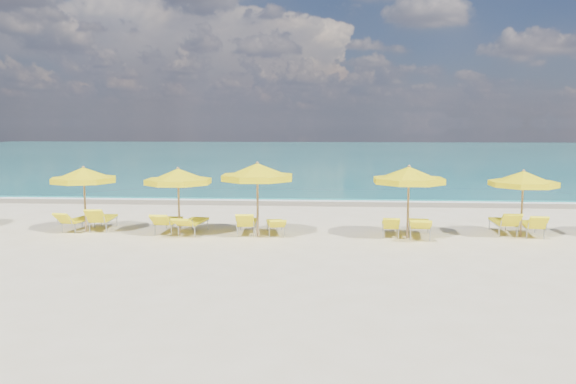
{
  "coord_description": "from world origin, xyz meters",
  "views": [
    {
      "loc": [
        1.37,
        -18.37,
        3.65
      ],
      "look_at": [
        0.0,
        1.5,
        1.2
      ],
      "focal_mm": 35.0,
      "sensor_mm": 36.0,
      "label": 1
    }
  ],
  "objects": [
    {
      "name": "wet_sand_band",
      "position": [
        0.0,
        7.4,
        0.0
      ],
      "size": [
        120.0,
        2.6,
        0.01
      ],
      "primitive_type": "cube",
      "color": "tan",
      "rests_on": "ground"
    },
    {
      "name": "lounger_6_left",
      "position": [
        7.24,
        0.39,
        0.23
      ],
      "size": [
        0.67,
        1.84,
        0.86
      ],
      "rotation": [
        0.0,
        0.0,
        -0.03
      ],
      "color": "#A5A8AD",
      "rests_on": "ground"
    },
    {
      "name": "ground_plane",
      "position": [
        0.0,
        0.0,
        0.0
      ],
      "size": [
        120.0,
        120.0,
        0.0
      ],
      "primitive_type": "plane",
      "color": "beige"
    },
    {
      "name": "lounger_6_right",
      "position": [
        8.05,
        0.1,
        0.22
      ],
      "size": [
        0.76,
        1.75,
        0.82
      ],
      "rotation": [
        0.0,
        0.0,
        -0.11
      ],
      "color": "#A5A8AD",
      "rests_on": "ground"
    },
    {
      "name": "umbrella_3",
      "position": [
        -3.45,
        -0.49,
        1.91
      ],
      "size": [
        2.93,
        2.93,
        2.24
      ],
      "rotation": [
        0.0,
        0.0,
        0.43
      ],
      "color": "#A37D51",
      "rests_on": "ground"
    },
    {
      "name": "lounger_4_left",
      "position": [
        -1.25,
        -0.2,
        0.22
      ],
      "size": [
        0.72,
        1.8,
        0.84
      ],
      "rotation": [
        0.0,
        0.0,
        0.07
      ],
      "color": "#A5A8AD",
      "rests_on": "ground"
    },
    {
      "name": "umbrella_6",
      "position": [
        7.64,
        -0.1,
        1.87
      ],
      "size": [
        2.84,
        2.84,
        2.19
      ],
      "rotation": [
        0.0,
        0.0,
        0.41
      ],
      "color": "#A37D51",
      "rests_on": "ground"
    },
    {
      "name": "umbrella_4",
      "position": [
        -0.84,
        -0.55,
        2.07
      ],
      "size": [
        3.08,
        3.08,
        2.43
      ],
      "rotation": [
        0.0,
        0.0,
        -0.35
      ],
      "color": "#A37D51",
      "rests_on": "ground"
    },
    {
      "name": "ocean",
      "position": [
        0.0,
        48.0,
        0.0
      ],
      "size": [
        120.0,
        80.0,
        0.3
      ],
      "primitive_type": "cube",
      "color": "#136D6E",
      "rests_on": "ground"
    },
    {
      "name": "lounger_2_right",
      "position": [
        -6.29,
        0.16,
        0.23
      ],
      "size": [
        0.76,
        1.84,
        0.88
      ],
      "rotation": [
        0.0,
        0.0,
        0.08
      ],
      "color": "#A5A8AD",
      "rests_on": "ground"
    },
    {
      "name": "lounger_4_right",
      "position": [
        -0.29,
        -0.15,
        0.2
      ],
      "size": [
        0.82,
        1.77,
        0.66
      ],
      "rotation": [
        0.0,
        0.0,
        0.17
      ],
      "color": "#A5A8AD",
      "rests_on": "ground"
    },
    {
      "name": "whitecap_far",
      "position": [
        8.0,
        24.0,
        0.0
      ],
      "size": [
        18.0,
        0.3,
        0.05
      ],
      "primitive_type": "cube",
      "color": "white",
      "rests_on": "ground"
    },
    {
      "name": "foam_line",
      "position": [
        0.0,
        8.2,
        0.0
      ],
      "size": [
        120.0,
        1.2,
        0.03
      ],
      "primitive_type": "cube",
      "color": "white",
      "rests_on": "ground"
    },
    {
      "name": "umbrella_2",
      "position": [
        -6.75,
        -0.19,
        1.91
      ],
      "size": [
        2.29,
        2.29,
        2.24
      ],
      "rotation": [
        0.0,
        0.0,
        -0.04
      ],
      "color": "#A37D51",
      "rests_on": "ground"
    },
    {
      "name": "umbrella_5",
      "position": [
        3.97,
        -0.54,
        2.0
      ],
      "size": [
        3.03,
        3.03,
        2.35
      ],
      "rotation": [
        0.0,
        0.0,
        0.4
      ],
      "color": "#A37D51",
      "rests_on": "ground"
    },
    {
      "name": "lounger_3_left",
      "position": [
        -3.92,
        -0.13,
        0.22
      ],
      "size": [
        0.66,
        1.86,
        0.79
      ],
      "rotation": [
        0.0,
        0.0,
        -0.02
      ],
      "color": "#A5A8AD",
      "rests_on": "ground"
    },
    {
      "name": "lounger_5_right",
      "position": [
        4.38,
        -0.31,
        0.24
      ],
      "size": [
        0.92,
        2.14,
        0.77
      ],
      "rotation": [
        0.0,
        0.0,
        -0.12
      ],
      "color": "#A5A8AD",
      "rests_on": "ground"
    },
    {
      "name": "lounger_3_right",
      "position": [
        -3.05,
        -0.27,
        0.23
      ],
      "size": [
        0.87,
        2.0,
        0.71
      ],
      "rotation": [
        0.0,
        0.0,
        -0.13
      ],
      "color": "#A5A8AD",
      "rests_on": "ground"
    },
    {
      "name": "whitecap_near",
      "position": [
        -6.0,
        17.0,
        0.0
      ],
      "size": [
        14.0,
        0.36,
        0.05
      ],
      "primitive_type": "cube",
      "color": "white",
      "rests_on": "ground"
    },
    {
      "name": "lounger_5_left",
      "position": [
        3.47,
        -0.16,
        0.2
      ],
      "size": [
        0.67,
        1.64,
        0.75
      ],
      "rotation": [
        0.0,
        0.0,
        -0.08
      ],
      "color": "#A5A8AD",
      "rests_on": "ground"
    },
    {
      "name": "lounger_2_left",
      "position": [
        -7.12,
        0.01,
        0.21
      ],
      "size": [
        0.86,
        1.75,
        0.76
      ],
      "rotation": [
        0.0,
        0.0,
        -0.19
      ],
      "color": "#A5A8AD",
      "rests_on": "ground"
    }
  ]
}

